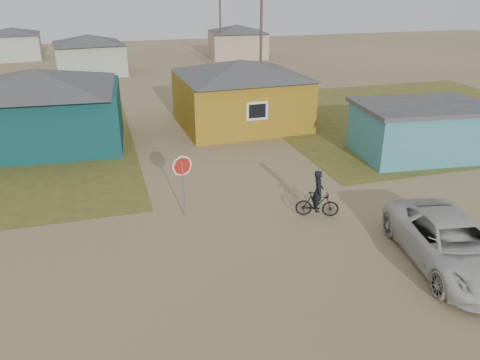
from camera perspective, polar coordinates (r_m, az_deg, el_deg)
The scene contains 13 objects.
ground at distance 15.53m, azimuth 6.28°, elevation -8.24°, with size 120.00×120.00×0.00m, color #957E56.
grass_ne at distance 32.75m, azimuth 20.44°, elevation 7.45°, with size 20.00×18.00×0.00m, color olive.
house_teal at distance 26.50m, azimuth -23.23°, elevation 8.19°, with size 8.93×7.08×4.00m.
house_yellow at distance 27.96m, azimuth 0.09°, elevation 10.63°, with size 7.72×6.76×3.90m.
shed_turquoise at distance 24.79m, azimuth 21.16°, elevation 5.78°, with size 6.71×4.93×2.60m.
house_pale_west at distance 46.55m, azimuth -17.90°, elevation 14.40°, with size 7.04×6.15×3.60m.
house_beige_east at distance 54.71m, azimuth -0.29°, elevation 16.61°, with size 6.95×6.05×3.60m.
house_pale_north at distance 59.10m, azimuth -25.92°, elevation 14.79°, with size 6.28×5.81×3.40m.
utility_pole_near at distance 36.36m, azimuth 2.58°, elevation 16.92°, with size 1.40×0.20×8.00m.
utility_pole_far at distance 51.92m, azimuth -2.43°, elevation 18.77°, with size 1.40×0.20×8.00m.
stop_sign at distance 16.80m, azimuth -7.03°, elevation 0.97°, with size 0.78×0.13×2.39m.
cyclist at distance 17.37m, azimuth 9.43°, elevation -2.39°, with size 1.65×1.02×1.81m.
vehicle at distance 15.60m, azimuth 24.43°, elevation -7.07°, with size 2.47×5.36×1.49m, color beige.
Camera 1 is at (-5.41, -12.13, 8.04)m, focal length 35.00 mm.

